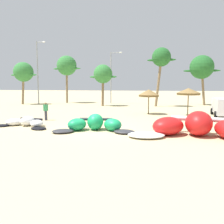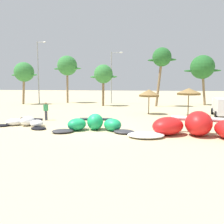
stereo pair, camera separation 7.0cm
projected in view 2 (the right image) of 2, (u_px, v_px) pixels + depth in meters
The scene contains 14 objects.
ground_plane at pixel (96, 129), 16.40m from camera, with size 260.00×260.00×0.00m, color #C6B284.
kite_left at pixel (26, 122), 17.36m from camera, with size 4.93×2.54×0.74m.
kite_left_of_center at pixel (95, 124), 15.63m from camera, with size 5.66×3.14×1.14m.
kite_center at pixel (198, 127), 13.64m from camera, with size 8.48×4.43×1.53m.
beach_umbrella_near_van at pixel (149, 93), 24.54m from camera, with size 2.26×2.26×2.70m.
beach_umbrella_middle at pixel (189, 92), 23.30m from camera, with size 2.45×2.45×2.85m.
person_near_kites at pixel (46, 111), 20.29m from camera, with size 0.36×0.24×1.62m.
palm_leftmost at pixel (24, 72), 37.59m from camera, with size 4.83×3.22×6.98m.
palm_left at pixel (67, 66), 40.67m from camera, with size 5.29×3.53×8.46m.
palm_left_of_gap at pixel (103, 74), 34.48m from camera, with size 4.28×2.85×6.31m.
palm_center_left at pixel (162, 58), 33.28m from camera, with size 4.14×2.76×8.67m.
palm_center_right at pixel (202, 67), 35.70m from camera, with size 5.57×3.72×7.88m.
lamppost_west at pixel (39, 70), 38.12m from camera, with size 1.70×0.24×10.44m.
lamppost_west_center at pixel (112, 75), 39.16m from camera, with size 2.06×0.24×8.86m.
Camera 2 is at (4.80, -15.46, 3.07)m, focal length 36.36 mm.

